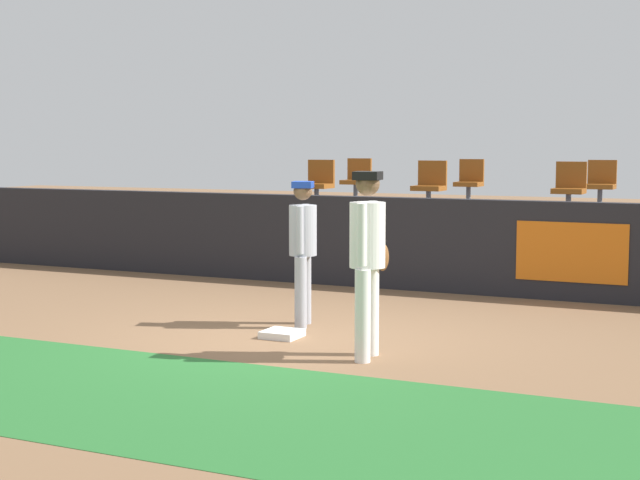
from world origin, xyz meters
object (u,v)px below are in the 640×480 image
Objects in this scene: seat_front_right at (570,186)px; first_base at (282,334)px; player_fielder_home at (368,251)px; seat_front_center at (430,183)px; seat_back_right at (601,182)px; player_runner_visitor at (303,243)px; seat_front_left at (318,181)px; seat_back_center at (470,180)px; seat_back_left at (357,178)px.

first_base is at bearing -111.70° from seat_front_right.
seat_front_right is at bearing 164.18° from player_fielder_home.
seat_front_center and seat_back_right have the same top height.
player_fielder_home is at bearing 30.81° from player_runner_visitor.
seat_front_right is (2.21, -0.00, -0.00)m from seat_front_center.
first_base is at bearing -121.33° from player_fielder_home.
player_runner_visitor is 2.04× the size of seat_front_center.
player_fielder_home is 1.84m from player_runner_visitor.
seat_front_left reaches higher than first_base.
seat_back_right is (2.40, 1.80, -0.00)m from seat_front_center.
seat_back_center is (0.15, 6.46, 0.52)m from player_runner_visitor.
seat_front_left is at bearing 111.07° from first_base.
player_runner_visitor is 2.04× the size of seat_back_center.
first_base is 0.48× the size of seat_back_center.
seat_front_left and seat_back_center have the same top height.
seat_back_left is (-2.17, 0.00, 0.00)m from seat_back_center.
first_base is at bearing -73.60° from seat_back_left.
seat_front_center is 2.21m from seat_front_right.
seat_back_right is (2.26, 0.00, 0.00)m from seat_back_center.
first_base is 7.32m from seat_back_center.
seat_front_left is (-1.98, 4.66, 0.52)m from player_runner_visitor.
player_runner_visitor is at bearing -91.30° from seat_back_center.
seat_front_right is at bearing -0.01° from seat_front_center.
seat_back_center is 2.75m from seat_front_right.
seat_front_center is at bearing -41.54° from seat_back_left.
first_base is at bearing -8.97° from player_runner_visitor.
seat_back_right is 1.00× the size of seat_front_right.
seat_front_center is at bearing -0.00° from seat_front_left.
seat_front_left is at bearing -157.73° from seat_back_right.
seat_back_left is at bearing -163.82° from player_fielder_home.
player_fielder_home is at bearing -97.91° from seat_back_right.
seat_front_left is at bearing 180.00° from seat_front_right.
player_fielder_home is 6.09m from seat_front_center.
seat_back_center is (2.13, 1.80, -0.00)m from seat_front_left.
seat_front_right is at bearing -22.97° from seat_back_left.
seat_back_left and seat_front_right have the same top height.
seat_front_center and seat_back_left have the same top height.
seat_back_center and seat_back_right have the same top height.
seat_back_right reaches higher than player_fielder_home.
seat_back_left is (-4.44, 0.00, 0.00)m from seat_back_right.
seat_back_left is at bearing 179.99° from seat_back_center.
player_runner_visitor is at bearing -110.46° from seat_back_right.
seat_back_left is (-3.36, 7.73, 0.43)m from player_fielder_home.
seat_front_left reaches higher than player_runner_visitor.
seat_front_right is (2.14, 5.37, 1.47)m from first_base.
seat_back_left is at bearing -178.41° from player_runner_visitor.
player_runner_visitor reaches higher than first_base.
seat_front_right reaches higher than player_runner_visitor.
seat_front_center is at bearing 90.83° from first_base.
seat_front_right is (4.25, -1.80, -0.00)m from seat_back_left.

